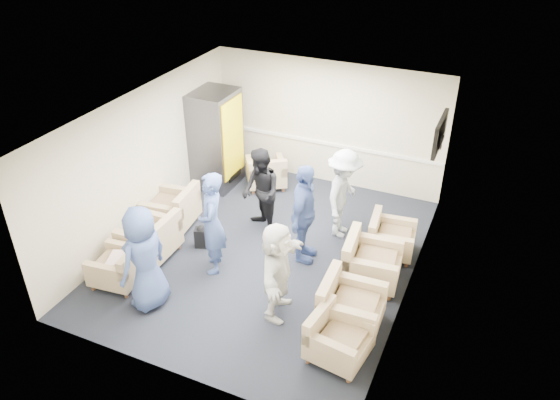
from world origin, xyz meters
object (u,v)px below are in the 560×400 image
at_px(armchair_left_near, 121,268).
at_px(armchair_left_mid, 152,239).
at_px(person_back_left, 261,192).
at_px(armchair_right_midnear, 348,307).
at_px(armchair_corner, 266,174).
at_px(person_back_right, 343,194).
at_px(person_front_left, 144,258).
at_px(person_front_right, 278,271).
at_px(armchair_right_near, 336,339).
at_px(person_mid_right, 304,214).
at_px(armchair_right_midfar, 368,264).
at_px(armchair_left_far, 174,210).
at_px(vending_machine, 216,139).
at_px(armchair_right_far, 389,238).
at_px(person_mid_left, 212,223).

xyz_separation_m(armchair_left_near, armchair_left_mid, (0.03, 0.85, 0.04)).
bearing_deg(person_back_left, armchair_right_midnear, 5.45).
distance_m(armchair_corner, person_back_right, 2.38).
bearing_deg(person_front_left, person_front_right, 118.06).
bearing_deg(armchair_right_near, person_front_left, 100.68).
bearing_deg(armchair_right_near, person_mid_right, 41.29).
bearing_deg(armchair_right_midfar, armchair_left_far, 82.84).
bearing_deg(person_front_right, armchair_left_mid, 72.22).
xyz_separation_m(armchair_right_midfar, person_front_left, (-2.99, -1.93, 0.52)).
xyz_separation_m(armchair_right_midfar, vending_machine, (-3.94, 1.93, 0.70)).
distance_m(armchair_left_near, armchair_right_midnear, 3.77).
height_order(armchair_left_mid, vending_machine, vending_machine).
distance_m(armchair_left_mid, person_back_left, 2.12).
bearing_deg(vending_machine, armchair_right_midfar, -26.17).
relative_size(armchair_right_midfar, person_back_left, 0.58).
bearing_deg(armchair_right_far, armchair_right_midfar, 166.30).
distance_m(armchair_left_far, person_back_left, 1.75).
bearing_deg(armchair_corner, person_front_left, 55.75).
bearing_deg(armchair_right_midfar, vending_machine, 58.24).
xyz_separation_m(person_front_left, person_back_right, (2.14, 3.08, -0.01)).
distance_m(vending_machine, person_mid_left, 3.03).
relative_size(armchair_corner, person_back_left, 0.66).
bearing_deg(armchair_right_midfar, person_back_left, 68.58).
bearing_deg(armchair_left_far, person_front_right, 57.13).
height_order(armchair_right_far, person_back_left, person_back_left).
bearing_deg(armchair_right_midnear, person_back_right, 17.96).
xyz_separation_m(person_mid_left, person_front_right, (1.44, -0.56, -0.11)).
height_order(armchair_right_midfar, person_front_left, person_front_left).
height_order(armchair_left_far, armchair_right_midfar, armchair_right_midfar).
bearing_deg(vending_machine, armchair_right_far, -14.17).
bearing_deg(person_front_left, armchair_right_midfar, 132.62).
bearing_deg(person_mid_right, armchair_left_far, 84.78).
relative_size(armchair_left_near, person_mid_right, 0.46).
bearing_deg(person_front_right, armchair_corner, 19.31).
relative_size(armchair_left_near, vending_machine, 0.40).
distance_m(armchair_left_near, person_mid_right, 3.17).
xyz_separation_m(armchair_left_mid, armchair_left_far, (-0.18, 0.96, 0.00)).
bearing_deg(person_back_right, person_back_left, 108.53).
height_order(armchair_right_near, armchair_corner, armchair_corner).
height_order(armchair_left_far, person_front_right, person_front_right).
bearing_deg(person_back_left, person_front_right, -14.48).
bearing_deg(person_front_right, person_back_right, -13.44).
bearing_deg(armchair_right_near, person_mid_left, 75.50).
xyz_separation_m(armchair_left_near, person_mid_left, (1.21, 0.97, 0.61)).
xyz_separation_m(armchair_left_mid, person_mid_left, (1.18, 0.13, 0.57)).
bearing_deg(person_mid_right, person_back_right, -26.85).
xyz_separation_m(armchair_right_near, armchair_corner, (-2.95, 4.01, 0.01)).
bearing_deg(person_front_left, armchair_right_far, 142.26).
distance_m(vending_machine, person_mid_right, 3.25).
xyz_separation_m(armchair_right_far, vending_machine, (-4.05, 1.02, 0.74)).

